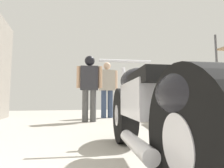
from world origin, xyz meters
TOP-DOWN VIEW (x-y plane):
  - ground_plane at (0.00, 3.18)m, footprint 15.27×15.27m
  - motorcycle_maroon_cruiser at (-0.29, 1.63)m, footprint 0.68×2.18m
  - motorcycle_black_naked at (1.19, 3.77)m, footprint 0.76×1.90m
  - mechanic_in_blue at (0.37, 5.67)m, footprint 0.69×0.25m
  - mechanic_with_helmet at (-0.30, 4.76)m, footprint 0.66×0.31m

SIDE VIEW (x-z plane):
  - ground_plane at x=0.00m, z-range 0.00..0.00m
  - motorcycle_black_naked at x=1.19m, z-range -0.07..0.83m
  - motorcycle_maroon_cruiser at x=-0.29m, z-range -0.08..0.94m
  - mechanic_in_blue at x=0.37m, z-range 0.11..1.84m
  - mechanic_with_helmet at x=-0.30m, z-range 0.16..1.82m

